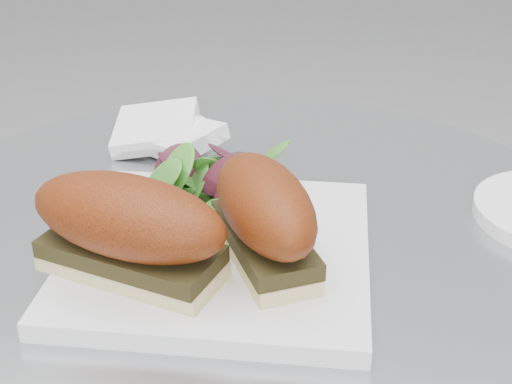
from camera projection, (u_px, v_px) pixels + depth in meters
plate at (220, 251)px, 0.60m from camera, size 0.27×0.27×0.02m
sandwich_left at (128, 226)px, 0.53m from camera, size 0.18×0.11×0.08m
sandwich_right at (265, 214)px, 0.55m from camera, size 0.13×0.16×0.08m
salad at (212, 175)px, 0.65m from camera, size 0.12×0.12×0.05m
napkin at (171, 143)px, 0.79m from camera, size 0.13×0.13×0.02m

